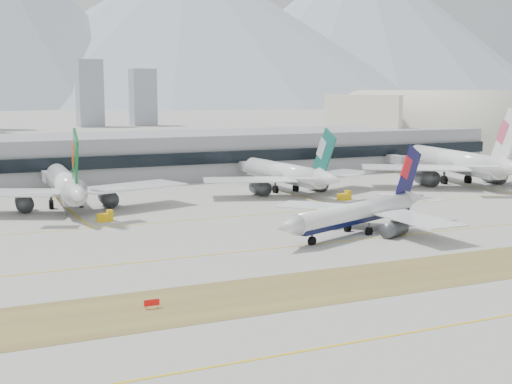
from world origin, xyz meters
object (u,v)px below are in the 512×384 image
widebody_cathay (287,174)px  widebody_china_air (459,163)px  taxiing_airliner (361,213)px  terminal (120,157)px  widebody_eva (66,186)px  hangar (442,156)px

widebody_cathay → widebody_china_air: size_ratio=0.81×
taxiing_airliner → terminal: 116.19m
widebody_cathay → widebody_china_air: 59.15m
widebody_cathay → widebody_china_air: widebody_china_air is taller
taxiing_airliner → widebody_china_air: 90.06m
taxiing_airliner → widebody_eva: (-50.91, 57.81, 1.55)m
widebody_eva → hangar: (182.59, 76.22, -5.69)m
widebody_eva → widebody_cathay: bearing=-84.3°
widebody_eva → terminal: widebody_eva is taller
taxiing_airliner → hangar: (131.68, 134.03, -4.15)m
widebody_china_air → hangar: 100.14m
widebody_china_air → terminal: 112.58m
hangar → widebody_eva: bearing=-157.3°
widebody_cathay → terminal: bearing=31.4°
taxiing_airliner → widebody_cathay: (13.44, 59.73, 1.13)m
taxiing_airliner → widebody_cathay: size_ratio=0.88×
taxiing_airliner → terminal: taxiing_airliner is taller
widebody_china_air → hangar: hangar is taller
widebody_cathay → terminal: widebody_cathay is taller
widebody_eva → terminal: 62.69m
terminal → widebody_eva: bearing=-116.6°
widebody_eva → widebody_cathay: size_ratio=1.07×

